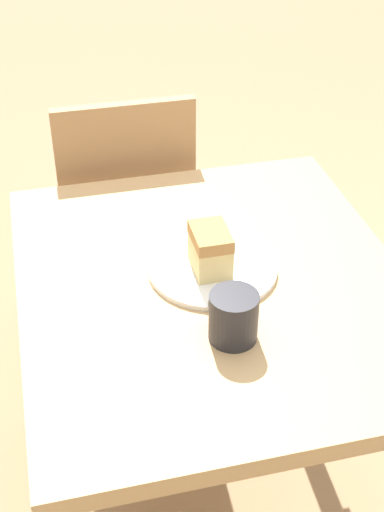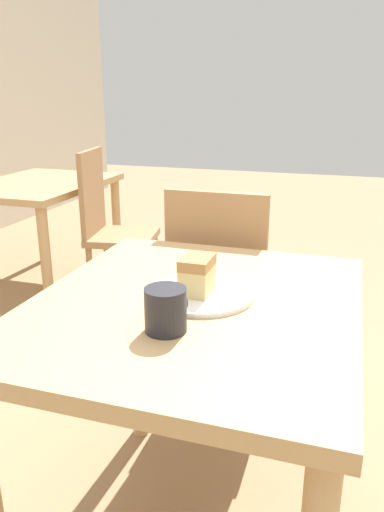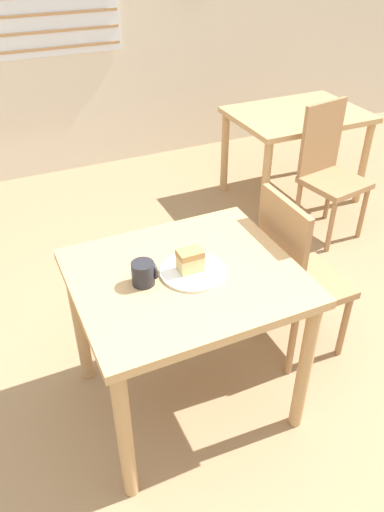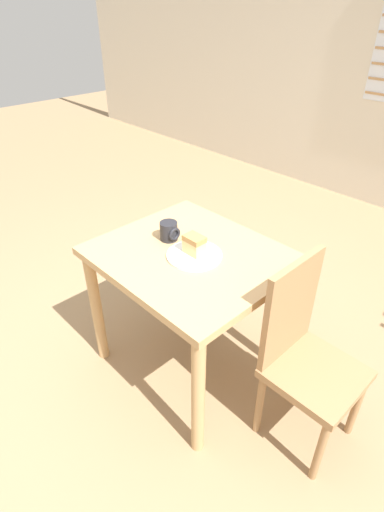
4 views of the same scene
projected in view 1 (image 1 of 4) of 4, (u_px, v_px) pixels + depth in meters
name	position (u px, v px, depth m)	size (l,w,h in m)	color
ground_plane	(284.00, 498.00, 1.91)	(14.00, 14.00, 0.00)	#997A56
dining_table_near	(212.00, 325.00, 1.52)	(0.90, 0.78, 0.76)	tan
chair_near_window	(126.00, 229.00, 2.08)	(0.38, 0.38, 0.93)	#9E754C
plate	(213.00, 268.00, 1.46)	(0.27, 0.27, 0.01)	white
cake_slice	(210.00, 250.00, 1.43)	(0.10, 0.07, 0.09)	#E0C67F
coffee_mug	(233.00, 315.00, 1.28)	(0.10, 0.09, 0.10)	#232328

